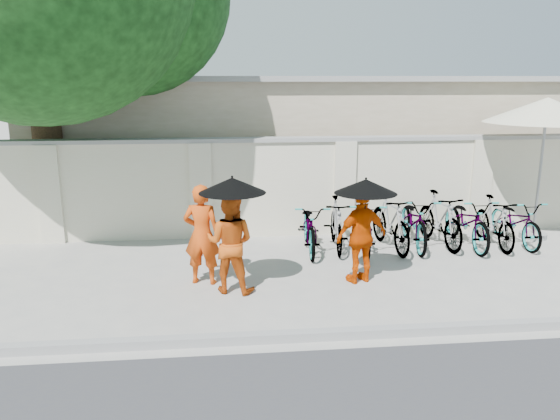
{
  "coord_description": "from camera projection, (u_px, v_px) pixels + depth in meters",
  "views": [
    {
      "loc": [
        -0.52,
        -8.04,
        3.25
      ],
      "look_at": [
        0.4,
        0.87,
        1.1
      ],
      "focal_mm": 35.0,
      "sensor_mm": 36.0,
      "label": 1
    }
  ],
  "objects": [
    {
      "name": "bike_1",
      "position": [
        336.0,
        224.0,
        10.58
      ],
      "size": [
        0.63,
        1.73,
        1.02
      ],
      "primitive_type": "imported",
      "rotation": [
        0.0,
        0.0,
        -0.09
      ],
      "color": "gray",
      "rests_on": "ground"
    },
    {
      "name": "bike_7",
      "position": [
        494.0,
        222.0,
        10.78
      ],
      "size": [
        0.48,
        1.66,
        1.0
      ],
      "primitive_type": "imported",
      "rotation": [
        0.0,
        0.0,
        -0.01
      ],
      "color": "gray",
      "rests_on": "ground"
    },
    {
      "name": "monk_center",
      "position": [
        230.0,
        243.0,
        8.43
      ],
      "size": [
        0.92,
        0.81,
        1.59
      ],
      "primitive_type": "imported",
      "rotation": [
        0.0,
        0.0,
        2.82
      ],
      "color": "#BF490E",
      "rests_on": "ground"
    },
    {
      "name": "parasol_right",
      "position": [
        366.0,
        186.0,
        8.55
      ],
      "size": [
        0.99,
        0.99,
        0.85
      ],
      "color": "black",
      "rests_on": "ground"
    },
    {
      "name": "bike_4",
      "position": [
        414.0,
        221.0,
        10.77
      ],
      "size": [
        0.88,
        2.02,
        1.03
      ],
      "primitive_type": "imported",
      "rotation": [
        0.0,
        0.0,
        -0.1
      ],
      "color": "gray",
      "rests_on": "ground"
    },
    {
      "name": "patio_umbrella",
      "position": [
        547.0,
        112.0,
        10.87
      ],
      "size": [
        2.93,
        2.93,
        2.9
      ],
      "rotation": [
        0.0,
        0.0,
        0.24
      ],
      "color": "gray",
      "rests_on": "ground"
    },
    {
      "name": "kerb",
      "position": [
        269.0,
        337.0,
        6.93
      ],
      "size": [
        40.0,
        0.16,
        0.12
      ],
      "primitive_type": "cube",
      "color": "gray",
      "rests_on": "ground"
    },
    {
      "name": "bike_6",
      "position": [
        467.0,
        221.0,
        10.79
      ],
      "size": [
        0.7,
        1.95,
        1.02
      ],
      "primitive_type": "imported",
      "rotation": [
        0.0,
        0.0,
        0.01
      ],
      "color": "gray",
      "rests_on": "ground"
    },
    {
      "name": "bike_8",
      "position": [
        516.0,
        221.0,
        10.96
      ],
      "size": [
        0.7,
        1.82,
        0.94
      ],
      "primitive_type": "imported",
      "rotation": [
        0.0,
        0.0,
        0.04
      ],
      "color": "gray",
      "rests_on": "ground"
    },
    {
      "name": "bike_5",
      "position": [
        440.0,
        219.0,
        10.84
      ],
      "size": [
        0.7,
        1.84,
        1.08
      ],
      "primitive_type": "imported",
      "rotation": [
        0.0,
        0.0,
        0.11
      ],
      "color": "gray",
      "rests_on": "ground"
    },
    {
      "name": "parasol_center",
      "position": [
        232.0,
        185.0,
        8.14
      ],
      "size": [
        1.02,
        1.02,
        0.93
      ],
      "color": "black",
      "rests_on": "ground"
    },
    {
      "name": "building_behind",
      "position": [
        314.0,
        140.0,
        15.18
      ],
      "size": [
        14.0,
        6.0,
        3.2
      ],
      "primitive_type": "cube",
      "color": "#BCAD97",
      "rests_on": "ground"
    },
    {
      "name": "monk_right",
      "position": [
        361.0,
        236.0,
        8.82
      ],
      "size": [
        0.98,
        0.66,
        1.55
      ],
      "primitive_type": "imported",
      "rotation": [
        0.0,
        0.0,
        3.48
      ],
      "color": "#C73C00",
      "rests_on": "ground"
    },
    {
      "name": "bike_2",
      "position": [
        364.0,
        225.0,
        10.53
      ],
      "size": [
        0.92,
        1.99,
        1.01
      ],
      "primitive_type": "imported",
      "rotation": [
        0.0,
        0.0,
        -0.14
      ],
      "color": "gray",
      "rests_on": "ground"
    },
    {
      "name": "ground",
      "position": [
        260.0,
        291.0,
        8.58
      ],
      "size": [
        80.0,
        80.0,
        0.0
      ],
      "primitive_type": "plane",
      "color": "#A5A197"
    },
    {
      "name": "bike_3",
      "position": [
        390.0,
        222.0,
        10.59
      ],
      "size": [
        0.69,
        1.86,
        1.09
      ],
      "primitive_type": "imported",
      "rotation": [
        0.0,
        0.0,
        0.1
      ],
      "color": "gray",
      "rests_on": "ground"
    },
    {
      "name": "monk_left",
      "position": [
        202.0,
        234.0,
        8.76
      ],
      "size": [
        0.67,
        0.52,
        1.64
      ],
      "primitive_type": "imported",
      "rotation": [
        0.0,
        0.0,
        2.92
      ],
      "color": "#CA420C",
      "rests_on": "ground"
    },
    {
      "name": "bike_0",
      "position": [
        310.0,
        227.0,
        10.49
      ],
      "size": [
        0.77,
        1.9,
        0.98
      ],
      "primitive_type": "imported",
      "rotation": [
        0.0,
        0.0,
        -0.07
      ],
      "color": "gray",
      "rests_on": "ground"
    },
    {
      "name": "compound_wall",
      "position": [
        297.0,
        188.0,
        11.55
      ],
      "size": [
        20.0,
        0.3,
        2.0
      ],
      "primitive_type": "cube",
      "color": "beige",
      "rests_on": "ground"
    }
  ]
}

